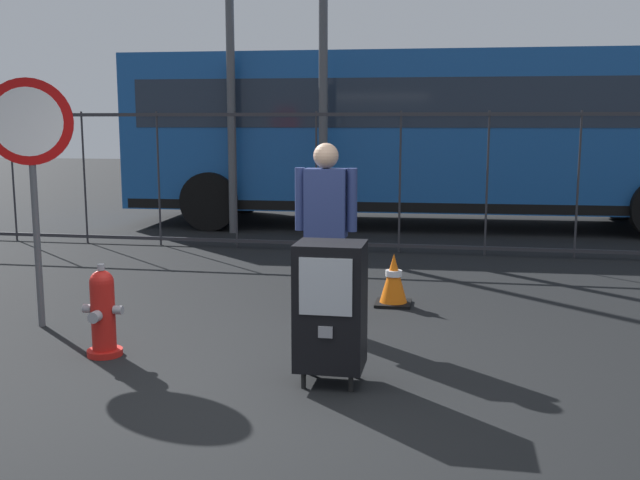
{
  "coord_description": "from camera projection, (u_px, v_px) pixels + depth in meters",
  "views": [
    {
      "loc": [
        1.37,
        -4.63,
        1.85
      ],
      "look_at": [
        0.3,
        1.2,
        0.9
      ],
      "focal_mm": 41.47,
      "sensor_mm": 36.0,
      "label": 1
    }
  ],
  "objects": [
    {
      "name": "ground_plane",
      "position": [
        245.0,
        396.0,
        5.03
      ],
      "size": [
        60.0,
        60.0,
        0.0
      ],
      "primitive_type": "plane",
      "color": "black"
    },
    {
      "name": "fire_hydrant",
      "position": [
        103.0,
        313.0,
        5.86
      ],
      "size": [
        0.33,
        0.32,
        0.75
      ],
      "color": "red",
      "rests_on": "ground_plane"
    },
    {
      "name": "pedestrian",
      "position": [
        326.0,
        226.0,
        6.47
      ],
      "size": [
        0.55,
        0.22,
        1.67
      ],
      "color": "#382D51",
      "rests_on": "ground_plane"
    },
    {
      "name": "fence_barrier",
      "position": [
        358.0,
        181.0,
        10.5
      ],
      "size": [
        18.03,
        0.04,
        2.0
      ],
      "color": "#2D2D33",
      "rests_on": "ground_plane"
    },
    {
      "name": "bus_near",
      "position": [
        428.0,
        130.0,
        13.15
      ],
      "size": [
        10.6,
        3.13,
        3.0
      ],
      "rotation": [
        0.0,
        0.0,
        0.04
      ],
      "color": "#19519E",
      "rests_on": "ground_plane"
    },
    {
      "name": "traffic_cone",
      "position": [
        394.0,
        280.0,
        7.51
      ],
      "size": [
        0.36,
        0.36,
        0.53
      ],
      "color": "black",
      "rests_on": "ground_plane"
    },
    {
      "name": "stop_sign",
      "position": [
        31.0,
        150.0,
        6.5
      ],
      "size": [
        0.71,
        0.31,
        2.23
      ],
      "color": "#4C4F54",
      "rests_on": "ground_plane"
    },
    {
      "name": "newspaper_box_primary",
      "position": [
        330.0,
        306.0,
        5.2
      ],
      "size": [
        0.48,
        0.42,
        1.02
      ],
      "color": "black",
      "rests_on": "ground_plane"
    }
  ]
}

